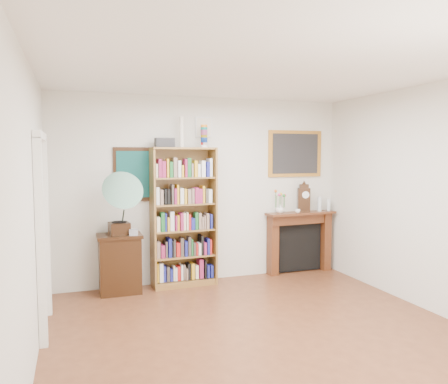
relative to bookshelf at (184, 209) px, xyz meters
name	(u,v)px	position (x,y,z in m)	size (l,w,h in m)	color
room	(275,209)	(0.36, -2.31, 0.26)	(4.51, 5.01, 2.81)	#532B19
door_casing	(43,217)	(-1.84, -1.11, 0.12)	(0.08, 1.02, 2.17)	white
teal_poster	(134,174)	(-0.69, 0.17, 0.51)	(0.58, 0.04, 0.78)	black
small_picture	(204,127)	(0.36, 0.17, 1.21)	(0.26, 0.04, 0.30)	white
gilt_painting	(295,154)	(1.91, 0.17, 0.81)	(0.95, 0.04, 0.75)	#C38532
bookshelf	(184,209)	(0.00, 0.00, 0.00)	(0.95, 0.37, 2.35)	brown
side_cabinet	(120,264)	(-0.93, -0.05, -0.73)	(0.61, 0.44, 0.83)	black
fireplace	(299,237)	(1.97, 0.10, -0.56)	(1.20, 0.35, 1.00)	#462110
gramophone	(120,200)	(-0.93, -0.19, 0.19)	(0.60, 0.72, 0.88)	black
cd_stack	(134,232)	(-0.75, -0.17, -0.27)	(0.12, 0.12, 0.08)	#B5B5C2
mantel_clock	(304,199)	(2.03, 0.07, 0.08)	(0.22, 0.17, 0.45)	black
flower_vase	(280,209)	(1.60, 0.06, -0.07)	(0.13, 0.13, 0.14)	white
teacup	(298,211)	(1.86, -0.04, -0.11)	(0.08, 0.08, 0.06)	white
bottle_left	(320,204)	(2.32, 0.06, -0.02)	(0.07, 0.07, 0.24)	silver
bottle_right	(329,205)	(2.49, 0.05, -0.04)	(0.06, 0.06, 0.20)	silver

